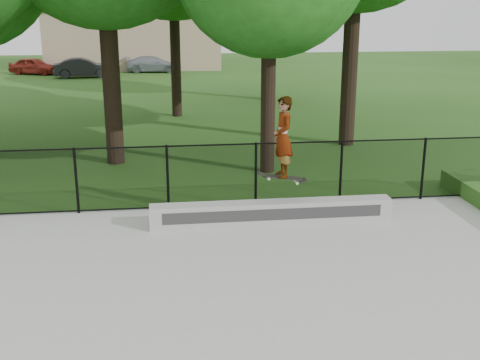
{
  "coord_description": "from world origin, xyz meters",
  "views": [
    {
      "loc": [
        -0.01,
        -7.13,
        4.58
      ],
      "look_at": [
        1.42,
        4.2,
        1.2
      ],
      "focal_mm": 45.0,
      "sensor_mm": 36.0,
      "label": 1
    }
  ],
  "objects_px": {
    "car_c": "(153,64)",
    "skater_airborne": "(283,139)",
    "car_a": "(34,66)",
    "grind_ledge": "(272,213)",
    "car_b": "(83,68)"
  },
  "relations": [
    {
      "from": "car_c",
      "to": "skater_airborne",
      "type": "xyz_separation_m",
      "value": [
        3.04,
        -30.03,
        1.37
      ]
    },
    {
      "from": "car_a",
      "to": "car_c",
      "type": "relative_size",
      "value": 0.95
    },
    {
      "from": "grind_ledge",
      "to": "car_b",
      "type": "bearing_deg",
      "value": 104.67
    },
    {
      "from": "grind_ledge",
      "to": "skater_airborne",
      "type": "xyz_separation_m",
      "value": [
        0.2,
        -0.01,
        1.6
      ]
    },
    {
      "from": "car_b",
      "to": "grind_ledge",
      "type": "bearing_deg",
      "value": -170.54
    },
    {
      "from": "grind_ledge",
      "to": "skater_airborne",
      "type": "height_order",
      "value": "skater_airborne"
    },
    {
      "from": "skater_airborne",
      "to": "car_b",
      "type": "bearing_deg",
      "value": 105.05
    },
    {
      "from": "grind_ledge",
      "to": "skater_airborne",
      "type": "relative_size",
      "value": 2.83
    },
    {
      "from": "car_c",
      "to": "car_a",
      "type": "bearing_deg",
      "value": 98.82
    },
    {
      "from": "car_a",
      "to": "skater_airborne",
      "type": "relative_size",
      "value": 1.77
    },
    {
      "from": "car_a",
      "to": "car_b",
      "type": "height_order",
      "value": "car_b"
    },
    {
      "from": "car_a",
      "to": "car_c",
      "type": "bearing_deg",
      "value": -67.74
    },
    {
      "from": "car_a",
      "to": "car_c",
      "type": "xyz_separation_m",
      "value": [
        7.8,
        0.4,
        -0.02
      ]
    },
    {
      "from": "grind_ledge",
      "to": "car_c",
      "type": "relative_size",
      "value": 1.52
    },
    {
      "from": "skater_airborne",
      "to": "car_c",
      "type": "bearing_deg",
      "value": 95.79
    }
  ]
}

